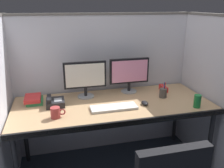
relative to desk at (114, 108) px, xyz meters
The scene contains 14 objects.
cubicle_partition_rear 0.47m from the desk, 90.00° to the left, with size 2.21×0.06×1.57m.
cubicle_partition_left 1.00m from the desk, behind, with size 0.06×1.41×1.57m.
cubicle_partition_right 1.00m from the desk, ahead, with size 0.06×1.41×1.57m.
desk is the anchor object (origin of this frame).
monitor_left 0.43m from the desk, 134.57° to the left, with size 0.43×0.17×0.37m.
monitor_right 0.46m from the desk, 48.37° to the left, with size 0.43×0.17×0.37m.
keyboard_main 0.13m from the desk, 103.13° to the right, with size 0.43×0.15×0.02m, color silver.
computer_mouse 0.31m from the desk, 19.62° to the right, with size 0.06×0.10×0.04m.
coffee_mug 0.58m from the desk, 162.29° to the right, with size 0.13×0.08×0.09m.
book_stack 0.78m from the desk, 164.29° to the left, with size 0.17×0.22×0.07m.
desk_phone 0.57m from the desk, behind, with size 0.17×0.19×0.09m.
red_stapler 0.67m from the desk, 19.09° to the left, with size 0.04×0.15×0.06m, color red.
soda_can 0.79m from the desk, 20.58° to the right, with size 0.07×0.07×0.12m, color #197233.
pen_cup 0.55m from the desk, ahead, with size 0.08×0.08×0.16m.
Camera 1 is at (-0.53, -1.77, 1.65)m, focal length 38.12 mm.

